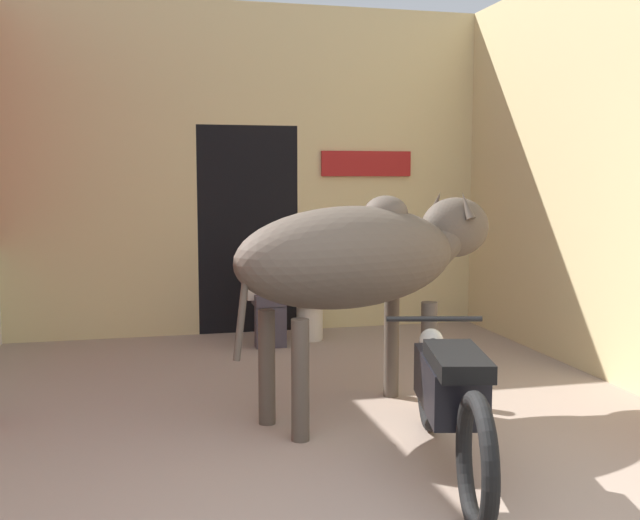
% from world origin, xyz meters
% --- Properties ---
extents(wall_back_with_doorway, '(4.87, 0.93, 3.33)m').
position_xyz_m(wall_back_with_doorway, '(-0.00, 5.08, 1.46)').
color(wall_back_with_doorway, '#D1BC84').
rests_on(wall_back_with_doorway, ground_plane).
extents(wall_right_with_door, '(0.22, 4.83, 3.33)m').
position_xyz_m(wall_right_with_door, '(2.52, 2.36, 1.65)').
color(wall_right_with_door, '#D1BC84').
rests_on(wall_right_with_door, ground_plane).
extents(cow, '(2.16, 1.29, 1.50)m').
position_xyz_m(cow, '(0.36, 1.97, 1.07)').
color(cow, '#4C4238').
rests_on(cow, ground_plane).
extents(motorcycle_near, '(0.68, 1.98, 0.76)m').
position_xyz_m(motorcycle_near, '(0.50, 0.88, 0.43)').
color(motorcycle_near, black).
rests_on(motorcycle_near, ground_plane).
extents(shopkeeper_seated, '(0.41, 0.34, 1.12)m').
position_xyz_m(shopkeeper_seated, '(0.08, 4.20, 0.59)').
color(shopkeeper_seated, '#3D3842').
rests_on(shopkeeper_seated, ground_plane).
extents(plastic_stool, '(0.37, 0.37, 0.39)m').
position_xyz_m(plastic_stool, '(0.51, 4.31, 0.21)').
color(plastic_stool, beige).
rests_on(plastic_stool, ground_plane).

